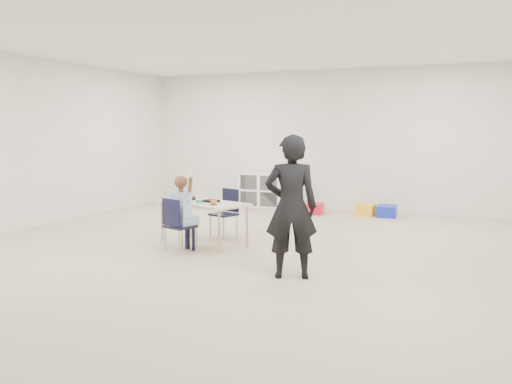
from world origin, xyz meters
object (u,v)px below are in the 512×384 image
at_px(cubby_shelf, 272,190).
at_px(adult, 291,207).
at_px(child, 180,209).
at_px(chair_near, 180,225).
at_px(table, 203,223).

xyz_separation_m(cubby_shelf, adult, (2.21, -4.96, 0.43)).
bearing_deg(child, cubby_shelf, 114.33).
height_order(chair_near, cubby_shelf, chair_near).
bearing_deg(adult, table, -55.99).
relative_size(table, child, 1.28).
height_order(child, cubby_shelf, child).
bearing_deg(table, cubby_shelf, 115.65).
distance_m(child, cubby_shelf, 4.40).
height_order(chair_near, child, child).
xyz_separation_m(child, cubby_shelf, (-0.45, 4.37, -0.22)).
distance_m(chair_near, adult, 1.90).
relative_size(table, cubby_shelf, 1.03).
xyz_separation_m(chair_near, cubby_shelf, (-0.45, 4.37, -0.01)).
bearing_deg(table, child, -74.66).
xyz_separation_m(table, adult, (1.73, -1.16, 0.48)).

